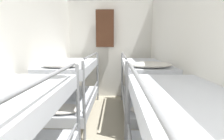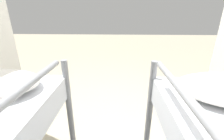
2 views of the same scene
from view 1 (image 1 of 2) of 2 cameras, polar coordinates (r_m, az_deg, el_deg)
wall_left at (r=2.41m, az=-29.64°, el=3.39°), size 0.06×5.06×2.45m
wall_right at (r=2.26m, az=25.57°, el=3.40°), size 0.06×5.06×2.45m
wall_back at (r=4.56m, az=-0.59°, el=6.59°), size 2.22×0.06×2.45m
bunk_stack_left_far at (r=3.41m, az=-12.73°, el=-4.62°), size 0.78×1.87×1.20m
bunk_stack_right_far at (r=3.35m, az=10.20°, el=-4.79°), size 0.78×1.87×1.20m
hanging_coat at (r=4.43m, az=-2.32°, el=13.33°), size 0.44×0.12×0.90m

